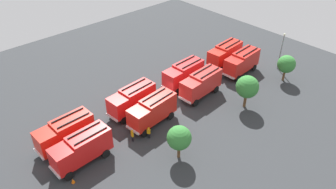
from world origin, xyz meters
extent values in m
plane|color=#2D3033|center=(0.00, 0.00, 0.00)|extent=(66.98, 66.98, 0.00)
cube|color=red|center=(-12.49, -1.54, 2.10)|extent=(2.36, 2.64, 2.60)
cube|color=#8C9EAD|center=(-11.45, -1.47, 2.41)|extent=(0.22, 2.13, 1.46)
cube|color=red|center=(-15.99, -1.76, 2.25)|extent=(4.95, 2.80, 2.90)
cube|color=black|center=(-16.03, -1.08, 3.82)|extent=(4.32, 0.40, 0.12)
cube|color=black|center=(-15.94, -2.45, 3.82)|extent=(4.32, 0.40, 0.12)
cube|color=silver|center=(-11.30, -1.46, 0.95)|extent=(0.35, 2.38, 0.28)
cylinder|color=black|center=(-12.37, -0.33, 0.55)|extent=(1.12, 0.42, 1.10)
cylinder|color=black|center=(-12.22, -2.72, 0.55)|extent=(1.12, 0.42, 1.10)
cylinder|color=black|center=(-17.26, -0.64, 0.55)|extent=(1.12, 0.42, 1.10)
cylinder|color=black|center=(-17.11, -3.04, 0.55)|extent=(1.12, 0.42, 1.10)
cube|color=red|center=(-2.51, -1.72, 2.10)|extent=(2.29, 2.58, 2.60)
cube|color=#8C9EAD|center=(-1.46, -1.69, 2.41)|extent=(0.16, 2.13, 1.46)
cube|color=red|center=(-6.01, -1.85, 2.25)|extent=(4.89, 2.68, 2.90)
cube|color=black|center=(-6.03, -1.17, 3.82)|extent=(4.32, 0.28, 0.12)
cube|color=black|center=(-5.98, -2.54, 3.82)|extent=(4.32, 0.28, 0.12)
cube|color=silver|center=(-1.31, -1.68, 0.95)|extent=(0.29, 2.38, 0.28)
cylinder|color=black|center=(-2.36, -0.52, 0.55)|extent=(1.11, 0.39, 1.10)
cylinder|color=black|center=(-2.27, -2.92, 0.55)|extent=(1.11, 0.39, 1.10)
cylinder|color=black|center=(-7.25, -0.70, 0.55)|extent=(1.11, 0.39, 1.10)
cylinder|color=black|center=(-7.16, -3.10, 0.55)|extent=(1.11, 0.39, 1.10)
cube|color=red|center=(7.60, -1.61, 2.10)|extent=(2.36, 2.64, 2.60)
cube|color=#8C9EAD|center=(8.65, -1.55, 2.41)|extent=(0.22, 2.13, 1.46)
cube|color=red|center=(4.11, -1.84, 2.25)|extent=(4.95, 2.81, 2.90)
cube|color=black|center=(4.06, -1.15, 3.82)|extent=(4.32, 0.40, 0.12)
cube|color=black|center=(4.15, -2.53, 3.82)|extent=(4.32, 0.40, 0.12)
cube|color=silver|center=(8.80, -1.54, 0.95)|extent=(0.35, 2.38, 0.28)
cylinder|color=black|center=(7.72, -0.40, 0.55)|extent=(1.12, 0.42, 1.10)
cylinder|color=black|center=(7.88, -2.80, 0.55)|extent=(1.12, 0.42, 1.10)
cylinder|color=black|center=(2.83, -0.72, 0.55)|extent=(1.12, 0.42, 1.10)
cylinder|color=black|center=(2.99, -3.12, 0.55)|extent=(1.12, 0.42, 1.10)
cube|color=red|center=(17.77, -1.68, 2.10)|extent=(2.26, 2.55, 2.60)
cube|color=#8C9EAD|center=(18.82, -1.66, 2.41)|extent=(0.13, 2.13, 1.46)
cube|color=red|center=(14.27, -1.76, 2.25)|extent=(4.86, 2.61, 2.90)
cube|color=black|center=(14.26, -1.07, 3.82)|extent=(4.32, 0.22, 0.12)
cube|color=black|center=(14.29, -2.45, 3.82)|extent=(4.32, 0.22, 0.12)
cube|color=silver|center=(18.97, -1.65, 0.95)|extent=(0.26, 2.38, 0.28)
cylinder|color=black|center=(17.95, -0.48, 0.55)|extent=(1.11, 0.38, 1.10)
cylinder|color=black|center=(18.00, -2.88, 0.55)|extent=(1.11, 0.38, 1.10)
cylinder|color=black|center=(13.05, -0.59, 0.55)|extent=(1.11, 0.38, 1.10)
cylinder|color=black|center=(13.10, -2.99, 0.55)|extent=(1.11, 0.38, 1.10)
cube|color=red|center=(-12.33, 2.17, 2.10)|extent=(2.34, 2.62, 2.60)
cube|color=#8C9EAD|center=(-11.28, 2.23, 2.41)|extent=(0.20, 2.13, 1.46)
cube|color=red|center=(-15.82, 1.96, 2.25)|extent=(4.94, 2.77, 2.90)
cube|color=black|center=(-15.86, 2.65, 3.82)|extent=(4.32, 0.37, 0.12)
cube|color=black|center=(-15.78, 1.28, 3.82)|extent=(4.32, 0.37, 0.12)
cube|color=silver|center=(-11.13, 2.23, 0.95)|extent=(0.34, 2.38, 0.28)
cylinder|color=black|center=(-12.20, 3.38, 0.55)|extent=(1.12, 0.41, 1.10)
cylinder|color=black|center=(-12.06, 0.98, 0.55)|extent=(1.12, 0.41, 1.10)
cylinder|color=black|center=(-17.09, 3.09, 0.55)|extent=(1.12, 0.41, 1.10)
cylinder|color=black|center=(-16.95, 0.70, 0.55)|extent=(1.12, 0.41, 1.10)
cube|color=red|center=(-2.45, 2.12, 2.10)|extent=(2.34, 2.63, 2.60)
cube|color=#8C9EAD|center=(-1.40, 2.18, 2.41)|extent=(0.21, 2.13, 1.46)
cube|color=red|center=(-5.94, 1.91, 2.25)|extent=(4.94, 2.78, 2.90)
cube|color=black|center=(-5.98, 2.60, 3.82)|extent=(4.32, 0.38, 0.12)
cube|color=black|center=(-5.90, 1.23, 3.82)|extent=(4.32, 0.38, 0.12)
cube|color=silver|center=(-1.25, 2.19, 0.95)|extent=(0.34, 2.38, 0.28)
cylinder|color=black|center=(-2.32, 3.33, 0.55)|extent=(1.12, 0.41, 1.10)
cylinder|color=black|center=(-2.18, 0.94, 0.55)|extent=(1.12, 0.41, 1.10)
cylinder|color=black|center=(-7.21, 3.04, 0.55)|extent=(1.12, 0.41, 1.10)
cylinder|color=black|center=(-7.07, 0.65, 0.55)|extent=(1.12, 0.41, 1.10)
cube|color=red|center=(7.12, 2.27, 2.10)|extent=(2.40, 2.67, 2.60)
cube|color=#8C9EAD|center=(8.17, 2.36, 2.41)|extent=(0.25, 2.12, 1.46)
cube|color=red|center=(3.63, 1.99, 2.25)|extent=(4.99, 2.88, 2.90)
cube|color=black|center=(3.58, 2.67, 3.82)|extent=(4.32, 0.47, 0.12)
cube|color=black|center=(3.69, 1.30, 3.82)|extent=(4.32, 0.47, 0.12)
cube|color=silver|center=(8.32, 2.37, 0.95)|extent=(0.39, 2.38, 0.28)
cylinder|color=black|center=(7.22, 3.48, 0.55)|extent=(1.12, 0.44, 1.10)
cylinder|color=black|center=(7.42, 1.09, 0.55)|extent=(1.12, 0.44, 1.10)
cylinder|color=black|center=(2.34, 3.09, 0.55)|extent=(1.12, 0.44, 1.10)
cylinder|color=black|center=(2.54, 0.69, 0.55)|extent=(1.12, 0.44, 1.10)
cube|color=red|center=(17.70, 2.12, 2.10)|extent=(2.28, 2.57, 2.60)
cube|color=#8C9EAD|center=(18.75, 2.16, 2.41)|extent=(0.15, 2.13, 1.46)
cube|color=red|center=(14.20, 2.01, 2.25)|extent=(4.88, 2.66, 2.90)
cube|color=black|center=(14.18, 2.69, 3.82)|extent=(4.32, 0.26, 0.12)
cube|color=black|center=(14.22, 1.32, 3.82)|extent=(4.32, 0.26, 0.12)
cube|color=silver|center=(18.90, 2.16, 0.95)|extent=(0.28, 2.38, 0.28)
cylinder|color=black|center=(17.86, 3.33, 0.55)|extent=(1.11, 0.39, 1.10)
cylinder|color=black|center=(17.94, 0.93, 0.55)|extent=(1.11, 0.39, 1.10)
cylinder|color=black|center=(12.96, 3.17, 0.55)|extent=(1.11, 0.39, 1.10)
cylinder|color=black|center=(13.04, 0.77, 0.55)|extent=(1.11, 0.39, 1.10)
cylinder|color=black|center=(8.94, 3.19, 0.39)|extent=(0.16, 0.16, 0.77)
cylinder|color=black|center=(8.87, 2.99, 0.39)|extent=(0.16, 0.16, 0.77)
cube|color=orange|center=(8.90, 3.09, 1.11)|extent=(0.36, 0.47, 0.67)
sphere|color=brown|center=(8.90, 3.09, 1.56)|extent=(0.22, 0.22, 0.22)
cylinder|color=orange|center=(8.90, 3.09, 1.64)|extent=(0.27, 0.27, 0.07)
cylinder|color=black|center=(-17.09, -4.25, 0.40)|extent=(0.16, 0.16, 0.80)
cylinder|color=black|center=(-16.90, -4.33, 0.40)|extent=(0.16, 0.16, 0.80)
cube|color=orange|center=(-17.00, -4.29, 1.14)|extent=(0.48, 0.39, 0.69)
sphere|color=tan|center=(-17.00, -4.29, 1.60)|extent=(0.23, 0.23, 0.23)
cylinder|color=orange|center=(-17.00, -4.29, 1.69)|extent=(0.28, 0.28, 0.07)
cylinder|color=black|center=(7.11, 3.98, 0.38)|extent=(0.16, 0.16, 0.76)
cylinder|color=black|center=(6.98, 4.14, 0.38)|extent=(0.16, 0.16, 0.76)
cube|color=orange|center=(7.05, 4.06, 1.09)|extent=(0.45, 0.48, 0.66)
sphere|color=beige|center=(7.05, 4.06, 1.52)|extent=(0.21, 0.21, 0.21)
cylinder|color=orange|center=(7.05, 4.06, 1.61)|extent=(0.27, 0.27, 0.06)
cylinder|color=black|center=(-18.73, -4.93, 0.40)|extent=(0.16, 0.16, 0.81)
cylinder|color=black|center=(-18.79, -5.13, 0.40)|extent=(0.16, 0.16, 0.81)
cube|color=black|center=(-18.76, -5.03, 1.16)|extent=(0.34, 0.47, 0.70)
sphere|color=#9E704C|center=(-18.76, -5.03, 1.62)|extent=(0.23, 0.23, 0.23)
cylinder|color=black|center=(-18.76, -5.03, 1.71)|extent=(0.28, 0.28, 0.07)
cylinder|color=brown|center=(-18.02, 8.15, 0.89)|extent=(0.36, 0.36, 1.78)
sphere|color=#337A33|center=(-18.02, 8.15, 2.99)|extent=(2.85, 2.85, 2.85)
cylinder|color=brown|center=(-7.49, 8.22, 1.01)|extent=(0.40, 0.40, 2.02)
sphere|color=#337A33|center=(-7.49, 8.22, 3.39)|extent=(3.23, 3.23, 3.23)
cylinder|color=brown|center=(6.55, 9.03, 0.91)|extent=(0.36, 0.36, 1.81)
sphere|color=#337A33|center=(6.55, 9.03, 3.04)|extent=(2.90, 2.90, 2.90)
cone|color=#F2600C|center=(0.07, -2.75, 0.31)|extent=(0.44, 0.44, 0.63)
cone|color=#F2600C|center=(17.80, 4.01, 0.30)|extent=(0.41, 0.41, 0.59)
cylinder|color=slate|center=(-20.77, 5.41, 3.07)|extent=(0.16, 0.16, 6.14)
sphere|color=#F2EFCC|center=(-20.77, 5.41, 6.32)|extent=(0.36, 0.36, 0.36)
camera|label=1|loc=(26.11, 28.48, 28.15)|focal=34.56mm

